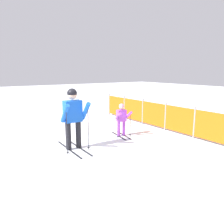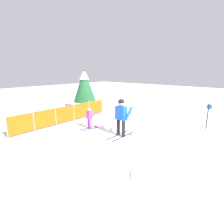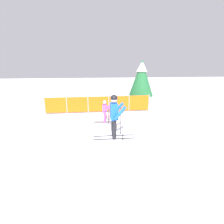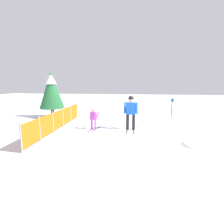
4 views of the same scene
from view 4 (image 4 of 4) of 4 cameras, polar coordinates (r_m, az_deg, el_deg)
The scene contains 7 objects.
ground_plane at distance 9.54m, azimuth 7.74°, elevation -6.01°, with size 60.00×60.00×0.00m, color white.
skier_adult at distance 9.50m, azimuth 6.16°, elevation 0.79°, with size 1.76×0.78×1.86m.
skier_child at distance 9.57m, azimuth -6.04°, elevation -1.56°, with size 1.16×0.56×1.20m.
safety_fence at distance 9.95m, azimuth -17.10°, elevation -2.34°, with size 6.62×0.21×1.13m.
conifer_far at distance 13.51m, azimuth -19.21°, elevation 6.88°, with size 1.78×1.78×3.30m.
trail_marker at distance 13.65m, azimuth 18.98°, elevation 2.01°, with size 0.13×0.27×1.42m.
snow_mound at distance 7.99m, azimuth 24.65°, elevation -9.90°, with size 0.92×0.78×0.37m, color white.
Camera 4 is at (-9.20, 0.04, 2.53)m, focal length 28.00 mm.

